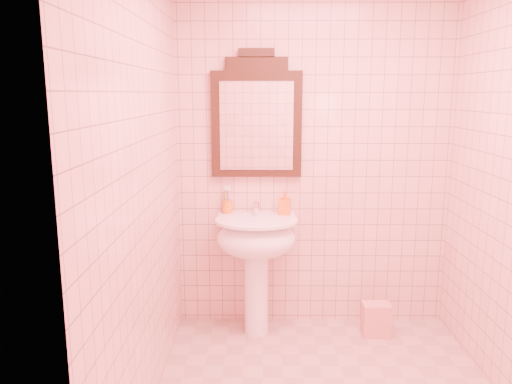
{
  "coord_description": "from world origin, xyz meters",
  "views": [
    {
      "loc": [
        -0.4,
        -2.53,
        1.73
      ],
      "look_at": [
        -0.42,
        0.55,
        1.12
      ],
      "focal_mm": 35.0,
      "sensor_mm": 36.0,
      "label": 1
    }
  ],
  "objects_px": {
    "pedestal_sink": "(256,246)",
    "soap_dispenser": "(285,203)",
    "mirror": "(257,119)",
    "toothbrush_cup": "(227,206)",
    "towel": "(376,319)"
  },
  "relations": [
    {
      "from": "mirror",
      "to": "towel",
      "type": "xyz_separation_m",
      "value": [
        0.87,
        -0.23,
        -1.43
      ]
    },
    {
      "from": "mirror",
      "to": "soap_dispenser",
      "type": "distance_m",
      "value": 0.64
    },
    {
      "from": "mirror",
      "to": "soap_dispenser",
      "type": "relative_size",
      "value": 5.18
    },
    {
      "from": "toothbrush_cup",
      "to": "soap_dispenser",
      "type": "height_order",
      "value": "toothbrush_cup"
    },
    {
      "from": "toothbrush_cup",
      "to": "pedestal_sink",
      "type": "bearing_deg",
      "value": -39.3
    },
    {
      "from": "pedestal_sink",
      "to": "mirror",
      "type": "distance_m",
      "value": 0.91
    },
    {
      "from": "towel",
      "to": "toothbrush_cup",
      "type": "bearing_deg",
      "value": 169.11
    },
    {
      "from": "mirror",
      "to": "toothbrush_cup",
      "type": "height_order",
      "value": "mirror"
    },
    {
      "from": "pedestal_sink",
      "to": "soap_dispenser",
      "type": "height_order",
      "value": "soap_dispenser"
    },
    {
      "from": "toothbrush_cup",
      "to": "soap_dispenser",
      "type": "distance_m",
      "value": 0.42
    },
    {
      "from": "towel",
      "to": "mirror",
      "type": "bearing_deg",
      "value": 164.9
    },
    {
      "from": "pedestal_sink",
      "to": "mirror",
      "type": "bearing_deg",
      "value": 90.0
    },
    {
      "from": "toothbrush_cup",
      "to": "towel",
      "type": "relative_size",
      "value": 0.72
    },
    {
      "from": "pedestal_sink",
      "to": "towel",
      "type": "height_order",
      "value": "pedestal_sink"
    },
    {
      "from": "mirror",
      "to": "soap_dispenser",
      "type": "bearing_deg",
      "value": -18.64
    }
  ]
}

